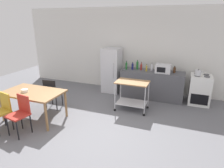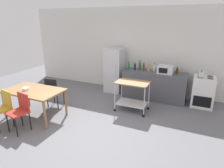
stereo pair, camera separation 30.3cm
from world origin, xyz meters
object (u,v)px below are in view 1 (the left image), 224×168
at_px(stove_oven, 200,90).
at_px(chair_mustard, 2,110).
at_px(bottle_hot_sauce, 152,67).
at_px(fruit_bowl, 25,91).
at_px(refrigerator, 112,70).
at_px(bottle_sesame_oil, 141,67).
at_px(kettle, 198,73).
at_px(kitchen_cart, 132,91).
at_px(bottle_wine, 137,65).
at_px(chair_black, 52,91).
at_px(bottle_sparkling_water, 133,66).
at_px(dining_table, 33,94).
at_px(bottle_vinegar, 174,70).
at_px(bottle_soy_sauce, 146,68).
at_px(chair_red, 20,112).
at_px(bottle_soda, 126,66).
at_px(microwave, 163,69).

bearing_deg(stove_oven, chair_mustard, -142.86).
bearing_deg(bottle_hot_sauce, fruit_bowl, -134.53).
height_order(bottle_hot_sauce, fruit_bowl, bottle_hot_sauce).
height_order(refrigerator, bottle_hot_sauce, refrigerator).
height_order(bottle_sesame_oil, kettle, bottle_sesame_oil).
relative_size(kitchen_cart, bottle_wine, 2.93).
bearing_deg(chair_mustard, chair_black, 88.96).
distance_m(stove_oven, bottle_sparkling_water, 2.19).
relative_size(dining_table, bottle_vinegar, 6.96).
xyz_separation_m(kitchen_cart, bottle_hot_sauce, (0.30, 1.24, 0.43)).
bearing_deg(bottle_soy_sauce, kettle, -0.81).
bearing_deg(bottle_wine, chair_red, -119.17).
height_order(kitchen_cart, bottle_sesame_oil, bottle_sesame_oil).
height_order(chair_red, bottle_soda, bottle_soda).
height_order(bottle_wine, bottle_vinegar, bottle_wine).
xyz_separation_m(kitchen_cart, fruit_bowl, (-2.38, -1.48, 0.21)).
bearing_deg(kettle, bottle_hot_sauce, 172.82).
xyz_separation_m(bottle_soda, bottle_soy_sauce, (0.68, -0.01, -0.03)).
distance_m(bottle_soda, microwave, 1.20).
xyz_separation_m(chair_mustard, bottle_sparkling_water, (2.19, 3.25, 0.48)).
xyz_separation_m(bottle_soda, kettle, (2.20, -0.03, -0.01)).
relative_size(bottle_hot_sauce, bottle_vinegar, 1.16).
bearing_deg(bottle_soda, bottle_wine, 21.03).
height_order(refrigerator, fruit_bowl, refrigerator).
height_order(chair_mustard, microwave, microwave).
distance_m(bottle_sesame_oil, bottle_soy_sauce, 0.22).
height_order(dining_table, chair_black, chair_black).
bearing_deg(bottle_vinegar, bottle_hot_sauce, 176.76).
distance_m(dining_table, refrigerator, 2.87).
distance_m(kitchen_cart, kettle, 2.04).
xyz_separation_m(refrigerator, bottle_sparkling_water, (0.78, -0.10, 0.23)).
height_order(bottle_wine, bottle_hot_sauce, bottle_wine).
distance_m(fruit_bowl, kettle, 4.81).
distance_m(chair_red, chair_black, 1.36).
relative_size(chair_mustard, bottle_soy_sauce, 3.92).
xyz_separation_m(chair_mustard, bottle_vinegar, (3.52, 3.30, 0.47)).
bearing_deg(refrigerator, bottle_sparkling_water, -7.13).
height_order(bottle_hot_sauce, kettle, bottle_hot_sauce).
xyz_separation_m(bottle_soda, bottle_hot_sauce, (0.82, 0.14, -0.01)).
xyz_separation_m(kitchen_cart, microwave, (0.68, 1.07, 0.46)).
xyz_separation_m(refrigerator, bottle_soy_sauce, (1.26, -0.16, 0.21)).
xyz_separation_m(stove_oven, kettle, (-0.12, -0.10, 0.55)).
distance_m(chair_black, bottle_sesame_oil, 2.90).
xyz_separation_m(bottle_sesame_oil, microwave, (0.71, -0.11, 0.03)).
height_order(microwave, fruit_bowl, microwave).
distance_m(refrigerator, bottle_sesame_oil, 1.09).
distance_m(kitchen_cart, bottle_vinegar, 1.63).
bearing_deg(kitchen_cart, bottle_wine, 97.94).
relative_size(bottle_sesame_oil, fruit_bowl, 1.62).
bearing_deg(microwave, bottle_vinegar, 21.19).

